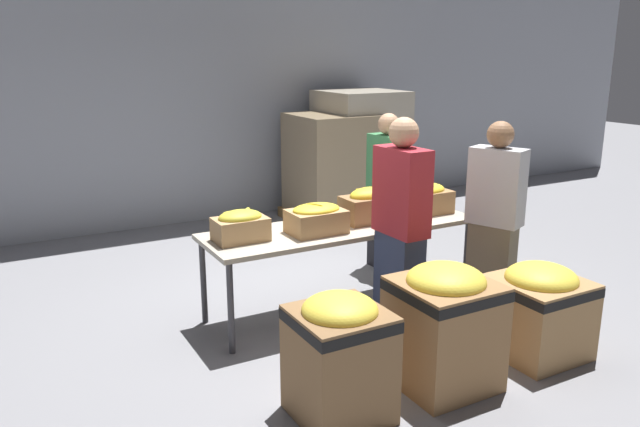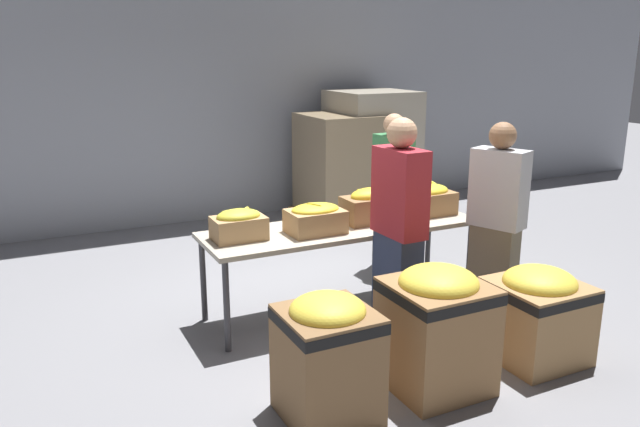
% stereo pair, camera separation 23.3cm
% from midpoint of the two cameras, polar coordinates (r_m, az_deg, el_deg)
% --- Properties ---
extents(ground_plane, '(30.00, 30.00, 0.00)m').
position_cam_midpoint_polar(ground_plane, '(5.61, 0.72, -8.71)').
color(ground_plane, gray).
extents(wall_back, '(16.00, 0.08, 4.00)m').
position_cam_midpoint_polar(wall_back, '(8.38, -11.48, 12.89)').
color(wall_back, '#9399A3').
rests_on(wall_back, ground_plane).
extents(sorting_table, '(2.42, 0.75, 0.77)m').
position_cam_midpoint_polar(sorting_table, '(5.37, 0.75, -1.68)').
color(sorting_table, '#B2A893').
rests_on(sorting_table, ground_plane).
extents(banana_box_0, '(0.41, 0.30, 0.25)m').
position_cam_midpoint_polar(banana_box_0, '(4.96, -8.62, -1.06)').
color(banana_box_0, tan).
rests_on(banana_box_0, sorting_table).
extents(banana_box_1, '(0.45, 0.32, 0.26)m').
position_cam_midpoint_polar(banana_box_1, '(5.12, -1.65, -0.42)').
color(banana_box_1, tan).
rests_on(banana_box_1, sorting_table).
extents(banana_box_2, '(0.50, 0.29, 0.31)m').
position_cam_midpoint_polar(banana_box_2, '(5.47, 3.38, 0.83)').
color(banana_box_2, olive).
rests_on(banana_box_2, sorting_table).
extents(banana_box_3, '(0.47, 0.34, 0.29)m').
position_cam_midpoint_polar(banana_box_3, '(5.80, 8.32, 1.42)').
color(banana_box_3, olive).
rests_on(banana_box_3, sorting_table).
extents(volunteer_0, '(0.24, 0.45, 1.62)m').
position_cam_midpoint_polar(volunteer_0, '(6.43, 5.09, 1.87)').
color(volunteer_0, black).
rests_on(volunteer_0, ground_plane).
extents(volunteer_1, '(0.25, 0.48, 1.74)m').
position_cam_midpoint_polar(volunteer_1, '(4.95, 6.04, -1.39)').
color(volunteer_1, '#2D3856').
rests_on(volunteer_1, ground_plane).
extents(volunteer_2, '(0.38, 0.50, 1.67)m').
position_cam_midpoint_polar(volunteer_2, '(5.49, 14.48, -0.55)').
color(volunteer_2, '#6B604C').
rests_on(volunteer_2, ground_plane).
extents(donation_bin_0, '(0.56, 0.56, 0.81)m').
position_cam_midpoint_polar(donation_bin_0, '(3.92, 0.05, -12.66)').
color(donation_bin_0, olive).
rests_on(donation_bin_0, ground_plane).
extents(donation_bin_1, '(0.63, 0.63, 0.86)m').
position_cam_midpoint_polar(donation_bin_1, '(4.33, 9.73, -9.76)').
color(donation_bin_1, olive).
rests_on(donation_bin_1, ground_plane).
extents(donation_bin_2, '(0.63, 0.63, 0.71)m').
position_cam_midpoint_polar(donation_bin_2, '(4.94, 18.08, -8.14)').
color(donation_bin_2, '#A37A4C').
rests_on(donation_bin_2, ground_plane).
extents(pallet_stack_0, '(1.10, 1.10, 1.42)m').
position_cam_midpoint_polar(pallet_stack_0, '(8.28, 0.30, 4.10)').
color(pallet_stack_0, olive).
rests_on(pallet_stack_0, ground_plane).
extents(pallet_stack_1, '(1.11, 1.11, 1.70)m').
position_cam_midpoint_polar(pallet_stack_1, '(8.58, 2.89, 5.41)').
color(pallet_stack_1, olive).
rests_on(pallet_stack_1, ground_plane).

